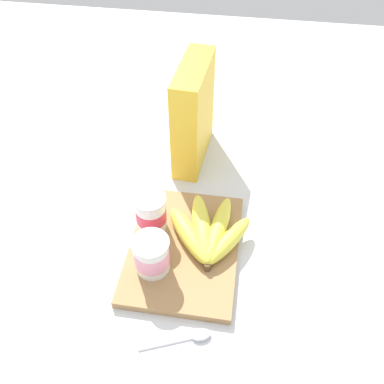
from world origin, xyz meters
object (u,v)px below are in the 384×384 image
at_px(yogurt_cup_front, 152,255).
at_px(banana_bunch, 208,232).
at_px(yogurt_cup_back, 151,213).
at_px(spoon, 186,338).
at_px(cutting_board, 184,248).
at_px(cereal_box, 193,114).

height_order(yogurt_cup_front, banana_bunch, yogurt_cup_front).
bearing_deg(yogurt_cup_back, banana_bunch, -95.05).
relative_size(yogurt_cup_front, spoon, 0.63).
relative_size(cutting_board, yogurt_cup_back, 3.37).
relative_size(cutting_board, cereal_box, 1.18).
bearing_deg(cutting_board, spoon, -169.12).
bearing_deg(yogurt_cup_back, cutting_board, -117.24).
bearing_deg(banana_bunch, cutting_board, 121.31).
bearing_deg(yogurt_cup_front, cereal_box, -3.66).
bearing_deg(spoon, yogurt_cup_front, 34.37).
distance_m(cutting_board, spoon, 0.20).
height_order(cutting_board, banana_bunch, banana_bunch).
bearing_deg(yogurt_cup_front, banana_bunch, -47.84).
relative_size(yogurt_cup_front, banana_bunch, 0.41).
distance_m(cereal_box, yogurt_cup_back, 0.29).
xyz_separation_m(yogurt_cup_back, banana_bunch, (-0.01, -0.12, -0.03)).
relative_size(yogurt_cup_back, spoon, 0.70).
height_order(cereal_box, yogurt_cup_back, cereal_box).
bearing_deg(yogurt_cup_back, cereal_box, -10.00).
height_order(yogurt_cup_front, yogurt_cup_back, yogurt_cup_back).
distance_m(banana_bunch, spoon, 0.22).
bearing_deg(cereal_box, banana_bunch, -161.22).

